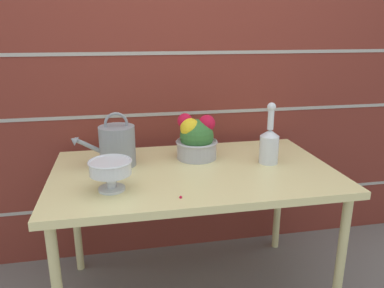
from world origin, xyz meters
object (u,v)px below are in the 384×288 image
glass_decanter (269,143)px  flower_planter (196,139)px  crystal_pedestal_bowl (110,169)px  watering_can (117,145)px

glass_decanter → flower_planter: bearing=157.3°
crystal_pedestal_bowl → glass_decanter: bearing=13.9°
watering_can → glass_decanter: glass_decanter is taller
flower_planter → glass_decanter: size_ratio=0.76×
crystal_pedestal_bowl → flower_planter: 0.57m
watering_can → crystal_pedestal_bowl: watering_can is taller
watering_can → crystal_pedestal_bowl: size_ratio=1.73×
flower_planter → glass_decanter: 0.39m
crystal_pedestal_bowl → flower_planter: bearing=37.8°
watering_can → flower_planter: 0.42m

